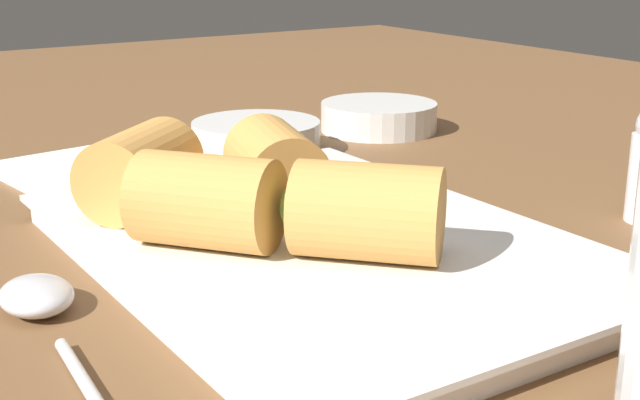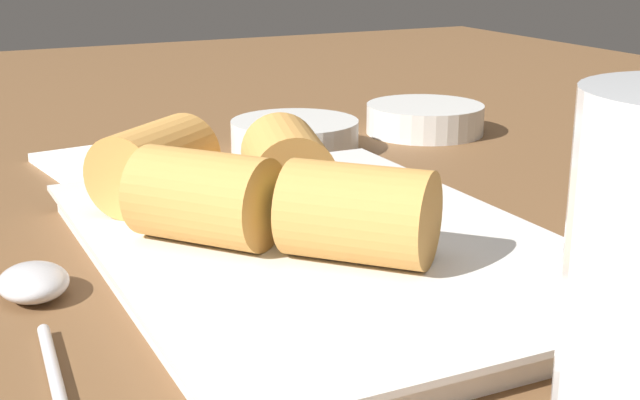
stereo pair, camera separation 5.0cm
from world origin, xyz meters
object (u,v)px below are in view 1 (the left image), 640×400
at_px(napkin, 80,171).
at_px(dipping_bowl_far, 379,115).
at_px(spoon, 42,306).
at_px(dipping_bowl_near, 256,136).
at_px(serving_plate, 320,249).

bearing_deg(napkin, dipping_bowl_far, 90.65).
height_order(dipping_bowl_far, spoon, dipping_bowl_far).
bearing_deg(dipping_bowl_near, napkin, -93.45).
bearing_deg(spoon, serving_plate, 86.48).
bearing_deg(napkin, dipping_bowl_near, 86.55).
distance_m(dipping_bowl_near, napkin, 0.13).
bearing_deg(serving_plate, napkin, -168.69).
xyz_separation_m(dipping_bowl_near, napkin, (-0.01, -0.13, -0.01)).
bearing_deg(dipping_bowl_near, serving_plate, -21.52).
xyz_separation_m(serving_plate, spoon, (-0.01, -0.13, -0.00)).
height_order(dipping_bowl_near, spoon, dipping_bowl_near).
height_order(serving_plate, napkin, serving_plate).
xyz_separation_m(serving_plate, dipping_bowl_far, (-0.23, 0.21, 0.01)).
xyz_separation_m(serving_plate, dipping_bowl_near, (-0.22, 0.09, 0.01)).
bearing_deg(dipping_bowl_far, spoon, -57.14).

